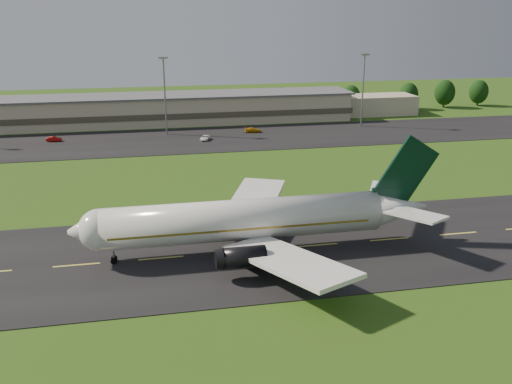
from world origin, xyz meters
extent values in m
plane|color=#244812|center=(0.00, 0.00, 0.00)|extent=(360.00, 360.00, 0.00)
cube|color=black|center=(0.00, 0.00, 0.05)|extent=(220.00, 30.00, 0.10)
cube|color=black|center=(0.00, 72.00, 0.05)|extent=(260.00, 30.00, 0.10)
cylinder|color=white|center=(11.33, 0.00, 4.80)|extent=(38.01, 5.67, 5.60)
sphere|color=white|center=(-7.67, -0.03, 4.80)|extent=(5.60, 5.60, 5.60)
cone|color=white|center=(-9.67, -0.04, 4.80)|extent=(4.01, 5.38, 5.38)
cone|color=white|center=(33.83, 0.04, 4.80)|extent=(9.01, 5.50, 5.49)
cube|color=olive|center=(10.83, 0.00, 4.45)|extent=(35.01, 5.70, 0.28)
cube|color=black|center=(-8.27, -0.04, 5.35)|extent=(2.01, 3.00, 0.65)
cube|color=white|center=(14.85, -10.99, 3.30)|extent=(14.14, 20.18, 2.20)
cube|color=white|center=(14.81, 11.01, 3.30)|extent=(14.09, 20.18, 2.20)
cube|color=white|center=(33.84, -4.96, 5.70)|extent=(7.53, 9.38, 0.91)
cube|color=white|center=(33.82, 5.04, 5.70)|extent=(7.51, 9.39, 0.91)
cube|color=black|center=(32.33, 0.04, 6.60)|extent=(5.00, 0.56, 3.00)
cube|color=black|center=(34.83, 0.04, 10.30)|extent=(9.43, 0.47, 10.55)
cylinder|color=black|center=(9.85, -8.00, 2.90)|extent=(5.60, 2.71, 2.70)
cylinder|color=black|center=(9.82, 8.00, 2.90)|extent=(5.60, 2.71, 2.70)
cube|color=tan|center=(0.00, 96.00, 4.00)|extent=(120.00, 15.00, 8.00)
cube|color=#4C4438|center=(0.00, 96.00, 3.20)|extent=(121.00, 15.40, 1.60)
cube|color=#595B60|center=(0.00, 96.00, 8.15)|extent=(122.00, 16.00, 0.50)
cube|color=tan|center=(70.00, 98.00, 3.00)|extent=(28.00, 11.00, 6.00)
cylinder|color=gray|center=(5.00, 80.00, 10.00)|extent=(0.44, 0.44, 20.00)
cube|color=gray|center=(5.00, 80.00, 20.10)|extent=(2.40, 1.20, 0.50)
cylinder|color=gray|center=(60.00, 80.00, 10.00)|extent=(0.44, 0.44, 20.00)
cube|color=gray|center=(60.00, 80.00, 20.10)|extent=(2.40, 1.20, 0.50)
cylinder|color=black|center=(-32.33, 105.02, 1.22)|extent=(0.56, 0.56, 2.44)
ellipsoid|color=black|center=(-32.33, 105.02, 4.20)|extent=(5.69, 5.69, 7.11)
cylinder|color=black|center=(42.34, 104.69, 1.33)|extent=(0.56, 0.56, 2.65)
ellipsoid|color=black|center=(42.34, 104.69, 4.57)|extent=(6.19, 6.19, 7.74)
cylinder|color=black|center=(66.60, 106.11, 1.30)|extent=(0.56, 0.56, 2.60)
ellipsoid|color=black|center=(66.60, 106.11, 4.48)|extent=(6.07, 6.07, 7.59)
cylinder|color=black|center=(86.28, 104.78, 1.38)|extent=(0.56, 0.56, 2.75)
ellipsoid|color=black|center=(86.28, 104.78, 4.74)|extent=(6.42, 6.42, 8.02)
cylinder|color=black|center=(99.88, 105.56, 1.46)|extent=(0.56, 0.56, 2.91)
ellipsoid|color=black|center=(99.88, 105.56, 5.02)|extent=(6.80, 6.80, 8.50)
cylinder|color=black|center=(113.29, 106.62, 1.38)|extent=(0.56, 0.56, 2.76)
ellipsoid|color=black|center=(113.29, 106.62, 4.75)|extent=(6.43, 6.43, 8.04)
imported|color=#A50C0B|center=(-23.42, 76.93, 0.72)|extent=(3.87, 1.57, 1.25)
imported|color=white|center=(14.25, 70.88, 0.69)|extent=(3.23, 4.64, 1.18)
imported|color=#BF800B|center=(28.03, 77.71, 0.74)|extent=(4.57, 2.18, 1.29)
camera|label=1|loc=(-1.49, -71.57, 32.25)|focal=40.00mm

